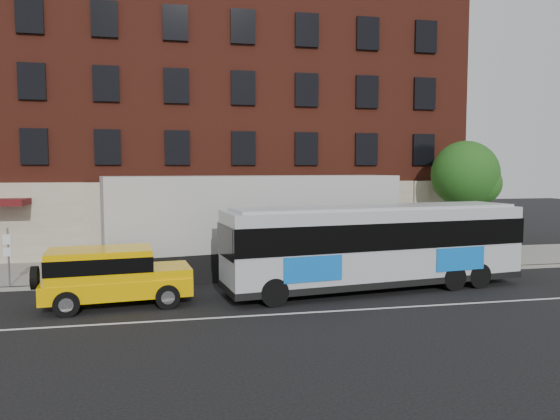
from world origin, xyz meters
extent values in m
plane|color=black|center=(0.00, 0.00, 0.00)|extent=(120.00, 120.00, 0.00)
cube|color=gray|center=(0.00, 9.00, 0.07)|extent=(60.00, 6.00, 0.15)
cube|color=gray|center=(0.00, 6.00, 0.07)|extent=(60.00, 0.25, 0.15)
cube|color=silver|center=(0.00, 0.50, 0.01)|extent=(60.00, 0.12, 0.01)
cube|color=#592115|center=(0.00, 17.00, 7.65)|extent=(30.00, 10.00, 15.00)
cube|color=beige|center=(0.00, 11.85, 2.15)|extent=(30.00, 0.35, 4.00)
cube|color=beige|center=(-6.00, 11.75, 2.15)|extent=(0.90, 0.55, 4.00)
cube|color=beige|center=(0.00, 11.75, 2.15)|extent=(0.90, 0.55, 4.00)
cube|color=beige|center=(6.00, 11.75, 2.15)|extent=(0.90, 0.55, 4.00)
cube|color=beige|center=(12.00, 11.75, 2.15)|extent=(0.90, 0.55, 4.00)
cube|color=black|center=(-8.75, 11.92, 5.95)|extent=(1.30, 0.20, 1.80)
cube|color=black|center=(-5.25, 11.92, 5.95)|extent=(1.30, 0.20, 1.80)
cube|color=black|center=(-1.75, 11.92, 5.95)|extent=(1.30, 0.20, 1.80)
cube|color=black|center=(1.75, 11.92, 5.95)|extent=(1.30, 0.20, 1.80)
cube|color=black|center=(5.25, 11.92, 5.95)|extent=(1.30, 0.20, 1.80)
cube|color=black|center=(8.75, 11.92, 5.95)|extent=(1.30, 0.20, 1.80)
cube|color=black|center=(12.25, 11.92, 5.95)|extent=(1.30, 0.20, 1.80)
cube|color=black|center=(-8.75, 11.92, 9.15)|extent=(1.30, 0.20, 1.80)
cube|color=black|center=(-5.25, 11.92, 9.15)|extent=(1.30, 0.20, 1.80)
cube|color=black|center=(-1.75, 11.92, 9.15)|extent=(1.30, 0.20, 1.80)
cube|color=black|center=(1.75, 11.92, 9.15)|extent=(1.30, 0.20, 1.80)
cube|color=black|center=(5.25, 11.92, 9.15)|extent=(1.30, 0.20, 1.80)
cube|color=black|center=(8.75, 11.92, 9.15)|extent=(1.30, 0.20, 1.80)
cube|color=black|center=(12.25, 11.92, 9.15)|extent=(1.30, 0.20, 1.80)
cube|color=black|center=(-8.75, 11.92, 12.35)|extent=(1.30, 0.20, 1.80)
cube|color=black|center=(-5.25, 11.92, 12.35)|extent=(1.30, 0.20, 1.80)
cube|color=black|center=(-1.75, 11.92, 12.35)|extent=(1.30, 0.20, 1.80)
cube|color=black|center=(1.75, 11.92, 12.35)|extent=(1.30, 0.20, 1.80)
cube|color=black|center=(5.25, 11.92, 12.35)|extent=(1.30, 0.20, 1.80)
cube|color=black|center=(8.75, 11.92, 12.35)|extent=(1.30, 0.20, 1.80)
cube|color=black|center=(12.25, 11.92, 12.35)|extent=(1.30, 0.20, 1.80)
cube|color=black|center=(-4.50, 11.78, 1.75)|extent=(2.60, 0.15, 2.80)
cube|color=black|center=(1.50, 11.78, 1.75)|extent=(2.60, 0.15, 2.80)
cube|color=black|center=(7.50, 11.78, 1.75)|extent=(2.60, 0.15, 2.80)
cylinder|color=slate|center=(-8.50, 6.20, 1.25)|extent=(0.07, 0.07, 2.50)
cube|color=silver|center=(-8.50, 6.05, 2.05)|extent=(0.30, 0.03, 0.40)
cube|color=silver|center=(-8.50, 6.05, 1.55)|extent=(0.30, 0.03, 0.35)
cylinder|color=#392B1C|center=(13.50, 9.50, 1.65)|extent=(0.32, 0.32, 3.00)
sphere|color=#154914|center=(13.50, 9.50, 4.55)|extent=(3.60, 3.60, 3.60)
sphere|color=#154914|center=(14.20, 9.10, 4.05)|extent=(2.20, 2.20, 2.20)
sphere|color=#154914|center=(12.90, 9.90, 4.15)|extent=(2.00, 2.00, 2.00)
cube|color=#ABB0B5|center=(5.89, 3.27, 1.81)|extent=(12.47, 4.14, 2.91)
cube|color=black|center=(5.89, 3.27, 0.46)|extent=(12.53, 4.20, 0.26)
cube|color=#ABB0B5|center=(5.89, 3.27, 3.32)|extent=(11.82, 3.75, 0.12)
cube|color=black|center=(5.89, 3.27, 2.30)|extent=(12.56, 4.23, 1.02)
cube|color=blue|center=(2.83, 1.55, 1.28)|extent=(2.23, 0.34, 0.92)
cube|color=blue|center=(8.75, 4.97, 1.28)|extent=(2.23, 0.34, 0.92)
cylinder|color=black|center=(1.39, 1.51, 0.51)|extent=(1.05, 0.44, 1.02)
cylinder|color=black|center=(1.09, 3.80, 0.51)|extent=(1.05, 0.44, 1.02)
cylinder|color=black|center=(8.87, 2.50, 0.51)|extent=(1.05, 0.44, 1.02)
cylinder|color=black|center=(8.57, 4.79, 0.51)|extent=(1.05, 0.44, 1.02)
cylinder|color=black|center=(10.09, 2.66, 0.51)|extent=(1.05, 0.44, 1.02)
cylinder|color=black|center=(9.78, 4.95, 0.51)|extent=(1.05, 0.44, 1.02)
cube|color=#FFBD00|center=(-4.00, 2.83, 0.68)|extent=(5.24, 2.63, 0.63)
cube|color=#FFBD00|center=(-4.57, 2.77, 1.52)|extent=(3.66, 2.42, 1.05)
cube|color=black|center=(-4.57, 2.77, 1.58)|extent=(3.71, 2.46, 0.53)
cube|color=#FFBD00|center=(-2.28, 3.02, 1.16)|extent=(1.78, 2.15, 0.32)
cube|color=black|center=(-1.47, 3.10, 0.74)|extent=(0.24, 1.68, 0.58)
cylinder|color=black|center=(-6.66, 2.55, 1.16)|extent=(0.31, 0.82, 0.80)
cylinder|color=black|center=(-2.27, 1.98, 0.42)|extent=(0.87, 0.38, 0.84)
cylinder|color=silver|center=(-2.27, 1.98, 0.42)|extent=(0.49, 0.36, 0.46)
cylinder|color=black|center=(-2.49, 4.03, 0.42)|extent=(0.87, 0.38, 0.84)
cylinder|color=silver|center=(-2.49, 4.03, 0.42)|extent=(0.49, 0.36, 0.46)
cylinder|color=black|center=(-5.51, 1.64, 0.42)|extent=(0.87, 0.38, 0.84)
cylinder|color=silver|center=(-5.51, 1.64, 0.42)|extent=(0.49, 0.36, 0.46)
cylinder|color=black|center=(-5.73, 3.68, 0.42)|extent=(0.87, 0.38, 0.84)
cylinder|color=silver|center=(-5.73, 3.68, 0.42)|extent=(0.49, 0.36, 0.46)
cube|color=black|center=(1.77, 7.46, 0.62)|extent=(13.82, 5.02, 1.24)
cube|color=#B6B5B2|center=(1.77, 7.46, 2.88)|extent=(13.83, 5.07, 3.28)
cylinder|color=black|center=(-3.01, 5.30, 0.56)|extent=(1.17, 0.51, 1.13)
cylinder|color=black|center=(-3.46, 7.86, 0.56)|extent=(1.17, 0.51, 1.13)
cylinder|color=black|center=(-1.67, 5.53, 0.56)|extent=(1.17, 0.51, 1.13)
cylinder|color=black|center=(-2.13, 8.09, 0.56)|extent=(1.17, 0.51, 1.13)
cylinder|color=black|center=(5.67, 6.83, 0.56)|extent=(1.17, 0.51, 1.13)
cylinder|color=black|center=(5.22, 9.39, 0.56)|extent=(1.17, 0.51, 1.13)
cylinder|color=black|center=(7.00, 7.06, 0.56)|extent=(1.17, 0.51, 1.13)
cylinder|color=black|center=(6.55, 9.62, 0.56)|extent=(1.17, 0.51, 1.13)
camera|label=1|loc=(-2.07, -16.24, 4.83)|focal=33.59mm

